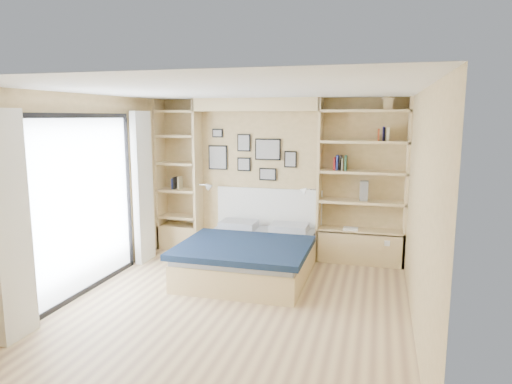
# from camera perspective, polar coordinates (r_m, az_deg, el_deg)

# --- Properties ---
(ground) EXTENTS (4.50, 4.50, 0.00)m
(ground) POSITION_cam_1_polar(r_m,az_deg,el_deg) (5.57, -2.67, -14.06)
(ground) COLOR beige
(ground) RESTS_ON ground
(room_shell) EXTENTS (4.50, 4.50, 4.50)m
(room_shell) POSITION_cam_1_polar(r_m,az_deg,el_deg) (6.77, -1.89, -0.29)
(room_shell) COLOR #D8B67D
(room_shell) RESTS_ON ground
(bed) EXTENTS (1.74, 2.15, 1.07)m
(bed) POSITION_cam_1_polar(r_m,az_deg,el_deg) (6.56, -0.61, -7.79)
(bed) COLOR #ECCF8D
(bed) RESTS_ON ground
(photo_gallery) EXTENTS (1.48, 0.02, 0.82)m
(photo_gallery) POSITION_cam_1_polar(r_m,az_deg,el_deg) (7.39, -0.79, 4.65)
(photo_gallery) COLOR black
(photo_gallery) RESTS_ON ground
(reading_lamps) EXTENTS (1.92, 0.12, 0.15)m
(reading_lamps) POSITION_cam_1_polar(r_m,az_deg,el_deg) (7.20, -0.11, 0.49)
(reading_lamps) COLOR silver
(reading_lamps) RESTS_ON ground
(shelf_decor) EXTENTS (3.51, 0.23, 2.03)m
(shelf_decor) POSITION_cam_1_polar(r_m,az_deg,el_deg) (6.97, 10.76, 4.69)
(shelf_decor) COLOR #A51E1E
(shelf_decor) RESTS_ON ground
(deck_chair) EXTENTS (0.61, 0.90, 0.85)m
(deck_chair) POSITION_cam_1_polar(r_m,az_deg,el_deg) (7.98, -26.70, -4.74)
(deck_chair) COLOR tan
(deck_chair) RESTS_ON ground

